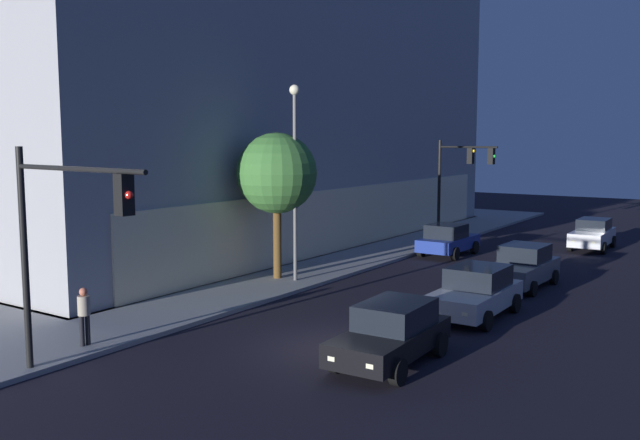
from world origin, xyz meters
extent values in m
plane|color=black|center=(0.00, 0.00, 0.00)|extent=(120.00, 120.00, 0.00)
cube|color=#4C4C51|center=(15.87, 19.48, 0.07)|extent=(37.26, 21.18, 0.15)
cube|color=#FEE8B5|center=(15.87, 9.29, 1.83)|extent=(33.18, 0.60, 3.36)
cube|color=#9A9A9D|center=(15.87, 19.48, 9.85)|extent=(36.86, 20.78, 19.40)
cylinder|color=black|center=(-6.23, 5.69, 3.05)|extent=(0.18, 0.18, 5.80)
cylinder|color=black|center=(-6.49, 3.07, 5.45)|extent=(0.62, 5.24, 0.12)
cube|color=black|center=(-6.66, 1.25, 4.95)|extent=(0.35, 0.35, 0.90)
sphere|color=red|center=(-6.68, 1.07, 4.95)|extent=(0.18, 0.18, 0.18)
cylinder|color=black|center=(20.71, 6.09, 3.12)|extent=(0.18, 0.18, 5.95)
cylinder|color=black|center=(20.54, 4.30, 5.70)|extent=(0.44, 3.59, 0.12)
cube|color=black|center=(20.53, 4.12, 5.20)|extent=(0.35, 0.35, 0.90)
sphere|color=yellow|center=(20.51, 3.94, 5.48)|extent=(0.18, 0.18, 0.18)
cube|color=black|center=(20.41, 2.87, 5.20)|extent=(0.35, 0.35, 0.90)
sphere|color=green|center=(20.40, 2.69, 5.20)|extent=(0.18, 0.18, 0.18)
cylinder|color=#5D5D5D|center=(6.74, 6.45, 4.08)|extent=(0.16, 0.16, 7.86)
sphere|color=#F9EFC6|center=(6.74, 6.45, 8.16)|extent=(0.44, 0.44, 0.44)
cylinder|color=brown|center=(6.71, 7.37, 1.73)|extent=(0.36, 0.36, 3.17)
sphere|color=#3D7633|center=(6.71, 7.37, 4.70)|extent=(3.45, 3.45, 3.45)
cylinder|color=black|center=(-4.28, 6.10, 0.60)|extent=(0.14, 0.14, 0.91)
cylinder|color=black|center=(-4.10, 6.08, 0.60)|extent=(0.14, 0.14, 0.91)
cylinder|color=#A59984|center=(-4.19, 6.09, 1.34)|extent=(0.36, 0.36, 0.57)
sphere|color=#C86A4F|center=(-4.19, 6.09, 1.75)|extent=(0.24, 0.24, 0.24)
cube|color=black|center=(-0.33, -1.86, 0.67)|extent=(4.45, 1.95, 0.64)
cube|color=black|center=(0.00, -1.85, 1.33)|extent=(2.34, 1.70, 0.69)
cube|color=#F9F4CC|center=(-2.46, -2.47, 0.67)|extent=(0.13, 0.20, 0.12)
cube|color=#F9F4CC|center=(-2.50, -1.39, 0.67)|extent=(0.13, 0.20, 0.12)
cylinder|color=black|center=(-1.66, -2.81, 0.35)|extent=(0.71, 0.26, 0.70)
cylinder|color=black|center=(-1.72, -1.00, 0.35)|extent=(0.71, 0.26, 0.70)
cylinder|color=black|center=(1.06, -2.72, 0.35)|extent=(0.71, 0.26, 0.70)
cylinder|color=black|center=(1.00, -0.91, 0.35)|extent=(0.71, 0.26, 0.70)
cube|color=#B7BABF|center=(5.72, -1.94, 0.68)|extent=(4.60, 1.97, 0.68)
cube|color=black|center=(6.06, -1.94, 1.38)|extent=(2.21, 1.76, 0.71)
cube|color=#F9F4CC|center=(3.47, -2.52, 0.68)|extent=(0.12, 0.20, 0.12)
cube|color=#F9F4CC|center=(3.47, -1.35, 0.68)|extent=(0.12, 0.20, 0.12)
cylinder|color=black|center=(4.29, -2.91, 0.34)|extent=(0.67, 0.24, 0.67)
cylinder|color=black|center=(4.30, -0.96, 0.34)|extent=(0.67, 0.24, 0.67)
cylinder|color=black|center=(7.14, -2.92, 0.34)|extent=(0.67, 0.24, 0.67)
cylinder|color=black|center=(7.14, -0.97, 0.34)|extent=(0.67, 0.24, 0.67)
cube|color=slate|center=(11.40, -1.81, 0.69)|extent=(4.55, 1.99, 0.75)
cube|color=black|center=(11.74, -1.82, 1.41)|extent=(2.08, 1.73, 0.69)
cube|color=#F9F4CC|center=(9.19, -2.30, 0.69)|extent=(0.13, 0.20, 0.12)
cube|color=#F9F4CC|center=(9.22, -1.18, 0.69)|extent=(0.13, 0.20, 0.12)
cylinder|color=black|center=(9.98, -2.69, 0.31)|extent=(0.63, 0.26, 0.62)
cylinder|color=black|center=(10.04, -0.84, 0.31)|extent=(0.63, 0.26, 0.62)
cylinder|color=black|center=(12.77, -2.78, 0.31)|extent=(0.63, 0.26, 0.62)
cylinder|color=black|center=(12.82, -0.92, 0.31)|extent=(0.63, 0.26, 0.62)
cube|color=navy|center=(17.06, 3.87, 0.67)|extent=(4.19, 1.97, 0.64)
cube|color=black|center=(16.75, 3.87, 1.34)|extent=(1.99, 1.74, 0.71)
cube|color=#F9F4CC|center=(19.10, 4.40, 0.67)|extent=(0.12, 0.20, 0.12)
cube|color=#F9F4CC|center=(19.08, 3.26, 0.67)|extent=(0.12, 0.20, 0.12)
cylinder|color=black|center=(18.37, 4.80, 0.35)|extent=(0.70, 0.25, 0.69)
cylinder|color=black|center=(18.34, 2.90, 0.35)|extent=(0.70, 0.25, 0.69)
cylinder|color=black|center=(15.79, 4.84, 0.35)|extent=(0.70, 0.25, 0.69)
cylinder|color=black|center=(15.76, 2.94, 0.35)|extent=(0.70, 0.25, 0.69)
cube|color=silver|center=(23.41, -2.02, 0.71)|extent=(4.51, 1.79, 0.74)
cube|color=black|center=(23.75, -2.02, 1.39)|extent=(2.14, 1.58, 0.62)
cube|color=#F9F4CC|center=(21.23, -2.57, 0.71)|extent=(0.12, 0.20, 0.12)
cube|color=#F9F4CC|center=(21.21, -1.54, 0.71)|extent=(0.12, 0.20, 0.12)
cylinder|color=black|center=(22.04, -2.90, 0.34)|extent=(0.68, 0.25, 0.67)
cylinder|color=black|center=(22.01, -1.18, 0.34)|extent=(0.68, 0.25, 0.67)
cylinder|color=black|center=(24.81, -2.86, 0.34)|extent=(0.68, 0.25, 0.67)
cylinder|color=black|center=(24.79, -1.14, 0.34)|extent=(0.68, 0.25, 0.67)
camera|label=1|loc=(-16.37, -10.32, 6.12)|focal=38.16mm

